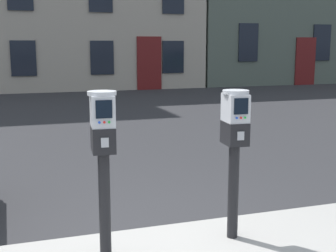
{
  "coord_description": "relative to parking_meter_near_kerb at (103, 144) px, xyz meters",
  "views": [
    {
      "loc": [
        -0.82,
        -3.59,
        1.76
      ],
      "look_at": [
        0.33,
        -0.13,
        1.12
      ],
      "focal_mm": 49.11,
      "sensor_mm": 36.0,
      "label": 1
    }
  ],
  "objects": [
    {
      "name": "parking_meter_near_kerb",
      "position": [
        0.0,
        0.0,
        0.0
      ],
      "size": [
        0.23,
        0.26,
        1.29
      ],
      "rotation": [
        0.0,
        0.0,
        -1.65
      ],
      "color": "black",
      "rests_on": "sidewalk_slab"
    },
    {
      "name": "parking_meter_twin_adjacent",
      "position": [
        1.09,
        -0.0,
        -0.02
      ],
      "size": [
        0.23,
        0.26,
        1.26
      ],
      "rotation": [
        0.0,
        0.0,
        -1.65
      ],
      "color": "black",
      "rests_on": "sidewalk_slab"
    }
  ]
}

